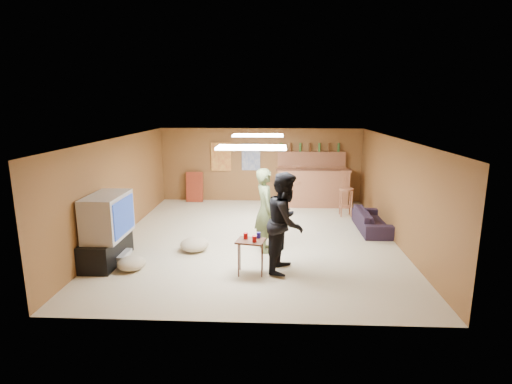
{
  "coord_description": "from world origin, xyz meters",
  "views": [
    {
      "loc": [
        0.39,
        -8.4,
        2.91
      ],
      "look_at": [
        0.0,
        0.2,
        1.0
      ],
      "focal_mm": 28.0,
      "sensor_mm": 36.0,
      "label": 1
    }
  ],
  "objects_px": {
    "bar_counter": "(312,187)",
    "sofa": "(372,220)",
    "person_black": "(286,222)",
    "tray_table": "(251,257)",
    "tv_body": "(107,216)",
    "person_olive": "(265,210)"
  },
  "relations": [
    {
      "from": "person_olive",
      "to": "person_black",
      "type": "bearing_deg",
      "value": -172.49
    },
    {
      "from": "tv_body",
      "to": "person_olive",
      "type": "bearing_deg",
      "value": 14.65
    },
    {
      "from": "person_black",
      "to": "tray_table",
      "type": "distance_m",
      "value": 0.86
    },
    {
      "from": "person_olive",
      "to": "person_black",
      "type": "distance_m",
      "value": 1.02
    },
    {
      "from": "person_olive",
      "to": "tray_table",
      "type": "bearing_deg",
      "value": 154.6
    },
    {
      "from": "tray_table",
      "to": "person_olive",
      "type": "bearing_deg",
      "value": 78.9
    },
    {
      "from": "tv_body",
      "to": "sofa",
      "type": "distance_m",
      "value": 5.82
    },
    {
      "from": "person_black",
      "to": "sofa",
      "type": "xyz_separation_m",
      "value": [
        2.1,
        2.4,
        -0.65
      ]
    },
    {
      "from": "person_olive",
      "to": "bar_counter",
      "type": "bearing_deg",
      "value": -33.32
    },
    {
      "from": "sofa",
      "to": "tray_table",
      "type": "bearing_deg",
      "value": 134.07
    },
    {
      "from": "person_olive",
      "to": "tray_table",
      "type": "distance_m",
      "value": 1.28
    },
    {
      "from": "person_olive",
      "to": "sofa",
      "type": "height_order",
      "value": "person_olive"
    },
    {
      "from": "tv_body",
      "to": "person_black",
      "type": "relative_size",
      "value": 0.62
    },
    {
      "from": "tv_body",
      "to": "person_olive",
      "type": "xyz_separation_m",
      "value": [
        2.88,
        0.75,
        -0.06
      ]
    },
    {
      "from": "sofa",
      "to": "tv_body",
      "type": "bearing_deg",
      "value": 112.6
    },
    {
      "from": "person_olive",
      "to": "tray_table",
      "type": "relative_size",
      "value": 2.76
    },
    {
      "from": "bar_counter",
      "to": "tray_table",
      "type": "xyz_separation_m",
      "value": [
        -1.5,
        -4.84,
        -0.24
      ]
    },
    {
      "from": "tray_table",
      "to": "person_black",
      "type": "bearing_deg",
      "value": 17.79
    },
    {
      "from": "sofa",
      "to": "person_olive",
      "type": "bearing_deg",
      "value": 120.63
    },
    {
      "from": "bar_counter",
      "to": "tray_table",
      "type": "bearing_deg",
      "value": -107.2
    },
    {
      "from": "person_black",
      "to": "tv_body",
      "type": "bearing_deg",
      "value": 100.48
    },
    {
      "from": "bar_counter",
      "to": "sofa",
      "type": "height_order",
      "value": "bar_counter"
    }
  ]
}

